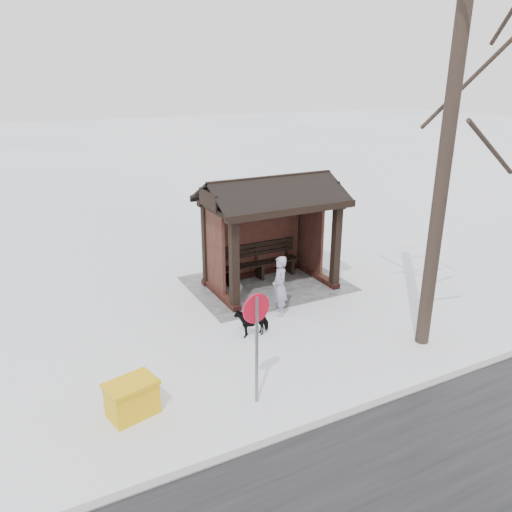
{
  "coord_description": "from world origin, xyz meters",
  "views": [
    {
      "loc": [
        6.18,
        11.14,
        5.51
      ],
      "look_at": [
        0.86,
        0.8,
        1.3
      ],
      "focal_mm": 35.0,
      "sensor_mm": 36.0,
      "label": 1
    }
  ],
  "objects": [
    {
      "name": "ground",
      "position": [
        0.0,
        0.0,
        0.0
      ],
      "size": [
        120.0,
        120.0,
        0.0
      ],
      "primitive_type": "plane",
      "color": "white",
      "rests_on": "ground"
    },
    {
      "name": "kerb",
      "position": [
        0.0,
        5.5,
        0.01
      ],
      "size": [
        120.0,
        0.15,
        0.06
      ],
      "primitive_type": "cube",
      "color": "gray",
      "rests_on": "ground"
    },
    {
      "name": "pedestrian",
      "position": [
        0.63,
        1.61,
        0.75
      ],
      "size": [
        0.47,
        0.61,
        1.5
      ],
      "primitive_type": "imported",
      "rotation": [
        0.0,
        0.0,
        1.34
      ],
      "color": "#9E93AD",
      "rests_on": "ground"
    },
    {
      "name": "road_sign",
      "position": [
        2.72,
        4.42,
        1.53
      ],
      "size": [
        0.53,
        0.13,
        2.1
      ],
      "rotation": [
        0.0,
        0.0,
        0.16
      ],
      "color": "slate",
      "rests_on": "ground"
    },
    {
      "name": "grit_bin",
      "position": [
        4.78,
        3.79,
        0.33
      ],
      "size": [
        0.96,
        0.76,
        0.65
      ],
      "rotation": [
        0.0,
        0.0,
        0.24
      ],
      "color": "#E4AC0D",
      "rests_on": "ground"
    },
    {
      "name": "bus_shelter",
      "position": [
        0.0,
        -0.16,
        2.17
      ],
      "size": [
        3.6,
        2.4,
        3.09
      ],
      "color": "#351413",
      "rests_on": "ground"
    },
    {
      "name": "trampled_patch",
      "position": [
        0.0,
        -0.2,
        0.01
      ],
      "size": [
        4.2,
        3.2,
        0.02
      ],
      "primitive_type": "cube",
      "color": "gray",
      "rests_on": "ground"
    },
    {
      "name": "tree_near",
      "position": [
        -1.5,
        4.2,
        6.16
      ],
      "size": [
        3.42,
        3.42,
        9.03
      ],
      "color": "black",
      "rests_on": "ground"
    },
    {
      "name": "dog",
      "position": [
        1.67,
        2.19,
        0.31
      ],
      "size": [
        0.76,
        0.37,
        0.63
      ],
      "primitive_type": "imported",
      "rotation": [
        0.0,
        0.0,
        1.54
      ],
      "color": "black",
      "rests_on": "ground"
    }
  ]
}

